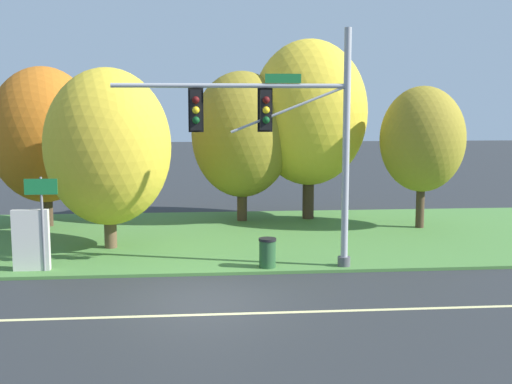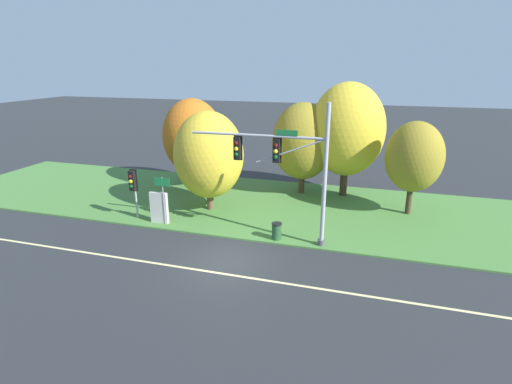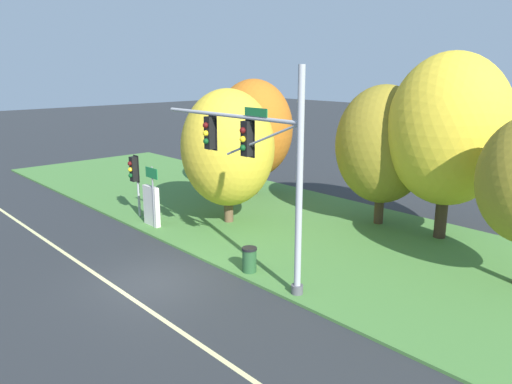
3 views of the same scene
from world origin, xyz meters
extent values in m
plane|color=#282B2D|center=(0.00, 0.00, 0.00)|extent=(160.00, 160.00, 0.00)
cube|color=beige|center=(0.00, -1.20, 0.00)|extent=(36.00, 0.16, 0.01)
cube|color=#477A38|center=(0.00, 8.25, 0.05)|extent=(48.00, 11.50, 0.10)
cylinder|color=#9EA0A5|center=(4.33, 2.98, 3.81)|extent=(0.22, 0.22, 7.41)
cylinder|color=#4C4C51|center=(4.33, 2.98, 0.25)|extent=(0.40, 0.40, 0.30)
cylinder|color=#9EA0A5|center=(0.76, 2.98, 5.75)|extent=(7.15, 0.14, 0.14)
cylinder|color=#9EA0A5|center=(2.55, 2.98, 5.05)|extent=(3.60, 0.08, 1.47)
cube|color=black|center=(1.82, 2.98, 5.02)|extent=(0.34, 0.28, 1.22)
cube|color=black|center=(1.82, 3.14, 5.02)|extent=(0.46, 0.04, 1.34)
sphere|color=#4C0C0C|center=(1.82, 2.80, 5.32)|extent=(0.22, 0.22, 0.22)
sphere|color=yellow|center=(1.82, 2.80, 5.02)|extent=(0.22, 0.22, 0.22)
sphere|color=#0C4219|center=(1.82, 2.80, 4.72)|extent=(0.22, 0.22, 0.22)
cube|color=black|center=(-0.30, 2.98, 5.02)|extent=(0.34, 0.28, 1.22)
cube|color=black|center=(-0.30, 3.14, 5.02)|extent=(0.46, 0.04, 1.34)
sphere|color=#4C0C0C|center=(-0.30, 2.80, 5.32)|extent=(0.22, 0.22, 0.22)
sphere|color=yellow|center=(-0.30, 2.80, 5.02)|extent=(0.22, 0.22, 0.22)
sphere|color=#0C4219|center=(-0.30, 2.80, 4.72)|extent=(0.22, 0.22, 0.22)
cube|color=#196B33|center=(2.35, 2.93, 5.97)|extent=(1.10, 0.04, 0.28)
cylinder|color=#9EA0A5|center=(-7.14, 3.60, 1.60)|extent=(0.12, 0.12, 3.01)
cube|color=black|center=(-7.14, 3.40, 2.55)|extent=(0.34, 0.28, 1.22)
cube|color=black|center=(-7.14, 3.56, 2.55)|extent=(0.46, 0.04, 1.34)
sphere|color=#4C0C0C|center=(-7.14, 3.22, 2.85)|extent=(0.22, 0.22, 0.22)
sphere|color=yellow|center=(-7.14, 3.22, 2.55)|extent=(0.22, 0.22, 0.22)
sphere|color=#0C4219|center=(-7.14, 3.22, 2.25)|extent=(0.22, 0.22, 0.22)
cylinder|color=slate|center=(-5.00, 3.18, 1.56)|extent=(0.08, 0.08, 2.91)
cube|color=#197238|center=(-5.00, 3.15, 2.72)|extent=(0.99, 0.03, 0.48)
cylinder|color=#423021|center=(-6.66, 10.93, 1.41)|extent=(0.45, 0.45, 2.62)
ellipsoid|color=#B76019|center=(-6.66, 10.93, 3.97)|extent=(4.53, 4.53, 5.66)
cylinder|color=brown|center=(-3.42, 6.37, 1.30)|extent=(0.44, 0.44, 2.40)
ellipsoid|color=gold|center=(-3.42, 6.37, 3.72)|extent=(4.43, 4.43, 5.54)
cylinder|color=#4C3823|center=(1.66, 11.55, 1.41)|extent=(0.44, 0.44, 2.61)
ellipsoid|color=olive|center=(1.66, 11.55, 3.93)|extent=(4.41, 4.41, 5.51)
cylinder|color=#423021|center=(4.68, 11.80, 1.77)|extent=(0.52, 0.52, 3.35)
ellipsoid|color=gold|center=(4.68, 11.80, 4.87)|extent=(5.16, 5.16, 6.45)
cube|color=beige|center=(-5.40, 3.29, 1.05)|extent=(1.10, 0.24, 1.90)
cube|color=#4C4C51|center=(-5.80, 3.29, 0.15)|extent=(0.10, 0.20, 0.10)
cube|color=#4C4C51|center=(-5.00, 3.29, 0.15)|extent=(0.10, 0.20, 0.10)
cylinder|color=#234C28|center=(1.89, 3.02, 0.53)|extent=(0.52, 0.52, 0.85)
cylinder|color=black|center=(1.89, 3.02, 0.99)|extent=(0.56, 0.56, 0.08)
camera|label=1|loc=(-0.21, -16.59, 5.10)|focal=45.00mm
camera|label=2|loc=(6.55, -16.42, 9.31)|focal=28.00mm
camera|label=3|loc=(14.73, -8.32, 7.43)|focal=35.00mm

